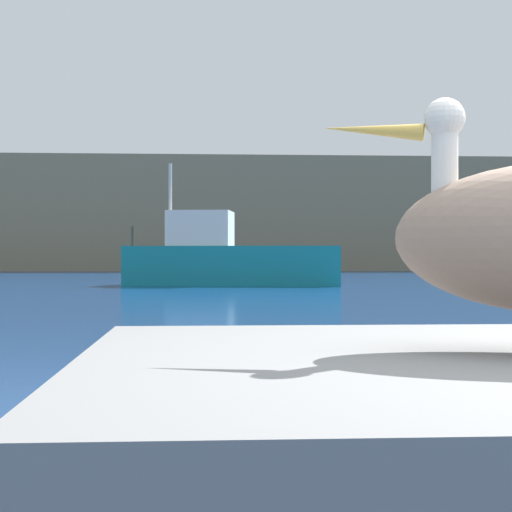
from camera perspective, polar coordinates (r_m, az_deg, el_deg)
The scene contains 2 objects.
hillside_backdrop at distance 64.70m, azimuth -2.24°, elevation 2.60°, with size 140.00×13.35×7.99m, color #7F755B.
fishing_boat_teal at distance 29.43m, azimuth -1.94°, elevation -0.19°, with size 7.64×3.24×4.25m.
Camera 1 is at (-1.58, -2.51, 1.00)m, focal length 59.66 mm.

